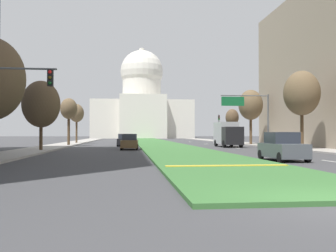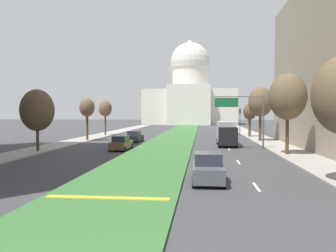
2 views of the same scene
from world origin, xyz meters
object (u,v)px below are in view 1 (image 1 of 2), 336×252
at_px(street_tree_left_mid, 41,104).
at_px(sedan_midblock, 130,142).
at_px(traffic_light_near_left, 8,93).
at_px(overhead_guide_sign, 250,109).
at_px(sedan_distant, 125,140).
at_px(street_tree_left_distant, 77,114).
at_px(street_tree_right_distant, 232,118).
at_px(street_tree_left_far, 69,109).
at_px(street_tree_right_far, 251,105).
at_px(sedan_lead_stopped, 282,147).
at_px(capitol_building, 142,105).
at_px(traffic_light_far_right, 219,125).
at_px(street_tree_right_mid, 302,93).
at_px(box_truck_delivery, 228,134).

relative_size(street_tree_left_mid, sedan_midblock, 1.58).
xyz_separation_m(traffic_light_near_left, street_tree_left_mid, (-2.51, 18.48, 0.83)).
distance_m(traffic_light_near_left, street_tree_left_mid, 18.67).
relative_size(overhead_guide_sign, sedan_distant, 1.51).
distance_m(traffic_light_near_left, street_tree_left_distant, 45.31).
bearing_deg(sedan_distant, street_tree_right_distant, 32.12).
relative_size(overhead_guide_sign, street_tree_left_distant, 0.97).
distance_m(overhead_guide_sign, street_tree_left_far, 24.67).
distance_m(street_tree_right_far, sedan_lead_stopped, 32.39).
bearing_deg(capitol_building, overhead_guide_sign, -83.61).
bearing_deg(traffic_light_far_right, street_tree_right_far, -83.26).
distance_m(street_tree_right_mid, sedan_lead_stopped, 17.20).
bearing_deg(traffic_light_far_right, capitol_building, 100.59).
height_order(street_tree_left_mid, street_tree_right_distant, street_tree_left_mid).
relative_size(traffic_light_near_left, street_tree_left_distant, 0.78).
relative_size(street_tree_left_far, sedan_midblock, 1.51).
bearing_deg(street_tree_left_mid, street_tree_right_far, 31.50).
height_order(traffic_light_near_left, sedan_distant, traffic_light_near_left).
bearing_deg(sedan_midblock, sedan_distant, 93.13).
distance_m(traffic_light_far_right, street_tree_right_mid, 30.09).
bearing_deg(street_tree_right_mid, box_truck_delivery, 119.69).
bearing_deg(sedan_midblock, capitol_building, 86.97).
bearing_deg(traffic_light_near_left, street_tree_right_distant, 61.27).
height_order(street_tree_right_distant, sedan_lead_stopped, street_tree_right_distant).
xyz_separation_m(street_tree_left_far, street_tree_right_distant, (26.07, 9.88, -0.69)).
bearing_deg(traffic_light_near_left, sedan_lead_stopped, 14.03).
relative_size(street_tree_right_mid, sedan_midblock, 1.90).
height_order(overhead_guide_sign, street_tree_left_far, street_tree_left_far).
distance_m(street_tree_left_far, sedan_lead_stopped, 35.08).
height_order(sedan_midblock, sedan_distant, sedan_midblock).
distance_m(capitol_building, street_tree_left_mid, 93.87).
distance_m(street_tree_right_far, sedan_distant, 19.58).
bearing_deg(street_tree_right_distant, traffic_light_near_left, -118.73).
bearing_deg(street_tree_right_far, overhead_guide_sign, -108.94).
bearing_deg(box_truck_delivery, street_tree_left_distant, 140.74).
relative_size(traffic_light_near_left, street_tree_right_far, 0.63).
bearing_deg(street_tree_left_mid, street_tree_left_far, 88.70).
height_order(street_tree_left_distant, sedan_midblock, street_tree_left_distant).
bearing_deg(capitol_building, street_tree_right_far, -80.08).
relative_size(capitol_building, traffic_light_near_left, 6.53).
height_order(overhead_guide_sign, sedan_midblock, overhead_guide_sign).
distance_m(overhead_guide_sign, street_tree_right_distant, 19.55).
xyz_separation_m(street_tree_left_mid, street_tree_right_far, (26.78, 16.41, 1.34)).
xyz_separation_m(street_tree_right_distant, sedan_distant, (-18.31, -11.50, -3.60)).
relative_size(street_tree_left_distant, box_truck_delivery, 1.05).
relative_size(street_tree_left_far, street_tree_right_distant, 1.12).
height_order(street_tree_right_mid, street_tree_left_far, street_tree_right_mid).
bearing_deg(street_tree_right_mid, traffic_light_near_left, -143.03).
xyz_separation_m(traffic_light_far_right, street_tree_right_far, (1.57, -13.26, 2.65)).
relative_size(sedan_midblock, box_truck_delivery, 0.69).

